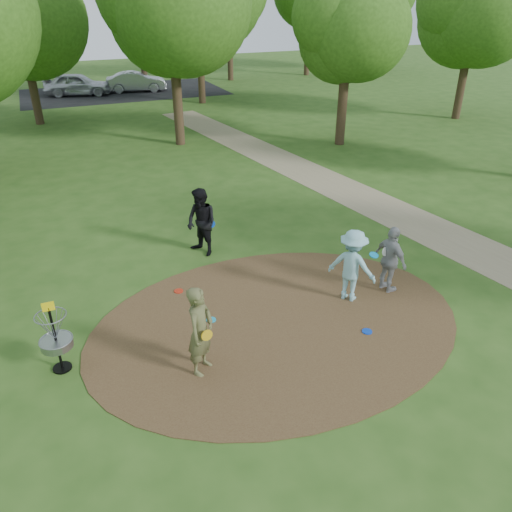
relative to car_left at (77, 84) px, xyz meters
name	(u,v)px	position (x,y,z in m)	size (l,w,h in m)	color
ground	(277,323)	(1.14, -29.89, -0.76)	(100.00, 100.00, 0.00)	#2D5119
dirt_clearing	(277,323)	(1.14, -29.89, -0.75)	(8.40, 8.40, 0.02)	#47301C
footpath	(444,236)	(7.64, -27.89, -0.75)	(2.00, 40.00, 0.01)	#8C7A5B
parking_lot	(124,92)	(3.14, 0.11, -0.75)	(14.00, 8.00, 0.01)	black
player_observer_with_disc	(200,331)	(-0.85, -30.70, 0.17)	(0.79, 0.79, 1.85)	brown
player_throwing_with_disc	(352,266)	(3.14, -29.64, 0.13)	(1.33, 1.32, 1.78)	#88C1CB
player_walking_with_disc	(202,222)	(0.66, -26.06, 0.19)	(1.02, 1.13, 1.89)	black
player_waiting_with_disc	(391,260)	(4.20, -29.70, 0.09)	(0.53, 1.03, 1.69)	#959598
disc_ground_cyan	(211,320)	(-0.18, -29.22, -0.73)	(0.22, 0.22, 0.02)	#1796BA
disc_ground_blue	(367,331)	(2.77, -30.96, -0.73)	(0.22, 0.22, 0.02)	#0B37BE
disc_ground_red	(179,291)	(-0.53, -27.77, -0.73)	(0.22, 0.22, 0.02)	red
car_left	(77,84)	(0.00, 0.00, 0.00)	(1.79, 4.44, 1.51)	#B9BCC2
car_right	(136,82)	(4.04, -0.10, -0.07)	(1.46, 4.18, 1.38)	#979B9E
disc_golf_basket	(54,332)	(-3.36, -29.59, 0.12)	(0.63, 0.63, 1.54)	black
tree_ring	(184,26)	(2.59, -18.68, 4.62)	(37.07, 46.21, 9.87)	#332316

